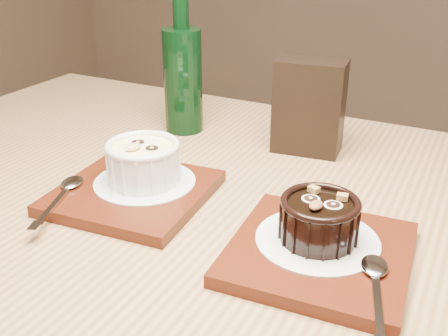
% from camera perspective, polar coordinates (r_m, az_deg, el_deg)
% --- Properties ---
extents(table, '(1.24, 0.87, 0.75)m').
position_cam_1_polar(table, '(0.69, -0.70, -10.89)').
color(table, olive).
rests_on(table, ground).
extents(tray_left, '(0.19, 0.19, 0.01)m').
position_cam_1_polar(tray_left, '(0.67, -9.83, -2.65)').
color(tray_left, '#4C1B0C').
rests_on(tray_left, table).
extents(doily_left, '(0.13, 0.13, 0.00)m').
position_cam_1_polar(doily_left, '(0.68, -8.61, -1.46)').
color(doily_left, silver).
rests_on(doily_left, tray_left).
extents(ramekin_white, '(0.09, 0.09, 0.06)m').
position_cam_1_polar(ramekin_white, '(0.67, -8.78, 0.83)').
color(ramekin_white, white).
rests_on(ramekin_white, doily_left).
extents(spoon_left, '(0.06, 0.14, 0.01)m').
position_cam_1_polar(spoon_left, '(0.66, -17.33, -2.82)').
color(spoon_left, silver).
rests_on(spoon_left, tray_left).
extents(tray_right, '(0.18, 0.18, 0.01)m').
position_cam_1_polar(tray_right, '(0.56, 10.31, -9.12)').
color(tray_right, '#4C1B0C').
rests_on(tray_right, table).
extents(doily_right, '(0.13, 0.13, 0.00)m').
position_cam_1_polar(doily_right, '(0.56, 10.11, -7.67)').
color(doily_right, silver).
rests_on(doily_right, tray_right).
extents(ramekin_dark, '(0.08, 0.08, 0.05)m').
position_cam_1_polar(ramekin_dark, '(0.55, 10.32, -5.34)').
color(ramekin_dark, black).
rests_on(ramekin_dark, doily_right).
extents(spoon_right, '(0.05, 0.14, 0.01)m').
position_cam_1_polar(spoon_right, '(0.50, 16.27, -12.44)').
color(spoon_right, silver).
rests_on(spoon_right, tray_right).
extents(condiment_stand, '(0.10, 0.07, 0.14)m').
position_cam_1_polar(condiment_stand, '(0.79, 9.25, 6.62)').
color(condiment_stand, black).
rests_on(condiment_stand, table).
extents(green_bottle, '(0.06, 0.06, 0.24)m').
position_cam_1_polar(green_bottle, '(0.86, -4.50, 9.89)').
color(green_bottle, black).
rests_on(green_bottle, table).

